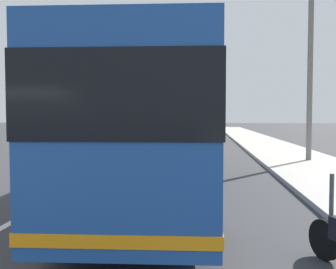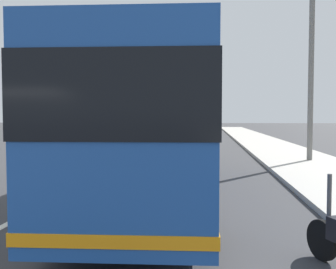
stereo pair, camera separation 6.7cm
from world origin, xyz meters
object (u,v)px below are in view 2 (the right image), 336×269
Objects in this scene: utility_pole at (311,62)px; car_oncoming at (191,131)px; car_ahead_same_lane at (92,140)px; coach_bus at (155,123)px.

car_oncoming is at bearing 18.92° from utility_pole.
car_oncoming is (13.73, -4.79, 0.00)m from car_ahead_same_lane.
utility_pole is (7.21, -5.69, 2.45)m from coach_bus.
car_ahead_same_lane is at bearing 22.53° from coach_bus.
utility_pole reaches higher than coach_bus.
utility_pole reaches higher than car_ahead_same_lane.
coach_bus is 2.51× the size of car_ahead_same_lane.
coach_bus is 11.67m from car_ahead_same_lane.
coach_bus reaches higher than car_oncoming.
car_oncoming is at bearing -2.31° from coach_bus.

